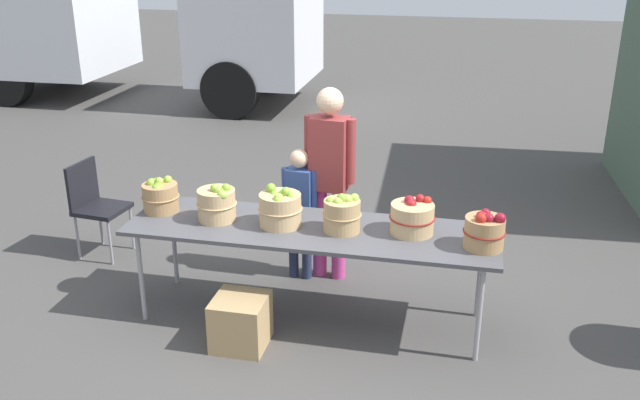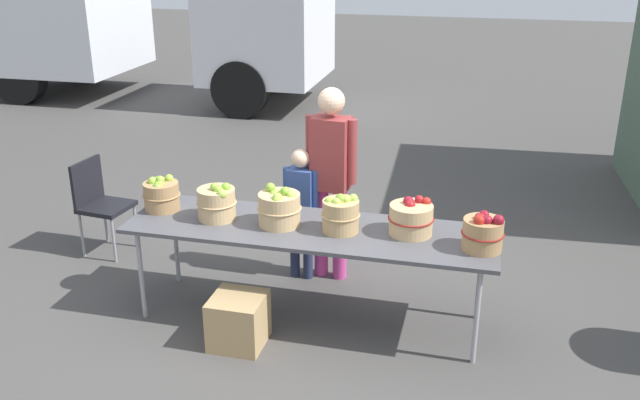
# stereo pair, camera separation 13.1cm
# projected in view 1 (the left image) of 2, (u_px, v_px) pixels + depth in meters

# --- Properties ---
(ground_plane) EXTENTS (40.00, 40.00, 0.00)m
(ground_plane) POSITION_uv_depth(u_px,v_px,m) (311.00, 317.00, 5.29)
(ground_plane) COLOR #474442
(market_table) EXTENTS (2.70, 0.76, 0.75)m
(market_table) POSITION_uv_depth(u_px,v_px,m) (311.00, 232.00, 5.03)
(market_table) COLOR #4C4C51
(market_table) RESTS_ON ground
(apple_basket_green_0) EXTENTS (0.29, 0.29, 0.27)m
(apple_basket_green_0) POSITION_uv_depth(u_px,v_px,m) (160.00, 196.00, 5.27)
(apple_basket_green_0) COLOR #A87F51
(apple_basket_green_0) RESTS_ON market_table
(apple_basket_green_1) EXTENTS (0.30, 0.30, 0.29)m
(apple_basket_green_1) POSITION_uv_depth(u_px,v_px,m) (217.00, 204.00, 5.10)
(apple_basket_green_1) COLOR tan
(apple_basket_green_1) RESTS_ON market_table
(apple_basket_green_2) EXTENTS (0.33, 0.33, 0.30)m
(apple_basket_green_2) POSITION_uv_depth(u_px,v_px,m) (280.00, 208.00, 5.00)
(apple_basket_green_2) COLOR tan
(apple_basket_green_2) RESTS_ON market_table
(apple_basket_green_3) EXTENTS (0.28, 0.28, 0.29)m
(apple_basket_green_3) POSITION_uv_depth(u_px,v_px,m) (342.00, 214.00, 4.91)
(apple_basket_green_3) COLOR tan
(apple_basket_green_3) RESTS_ON market_table
(apple_basket_red_0) EXTENTS (0.33, 0.33, 0.27)m
(apple_basket_red_0) POSITION_uv_depth(u_px,v_px,m) (412.00, 217.00, 4.89)
(apple_basket_red_0) COLOR tan
(apple_basket_red_0) RESTS_ON market_table
(apple_basket_red_1) EXTENTS (0.29, 0.29, 0.28)m
(apple_basket_red_1) POSITION_uv_depth(u_px,v_px,m) (484.00, 231.00, 4.65)
(apple_basket_red_1) COLOR #A87F51
(apple_basket_red_1) RESTS_ON market_table
(vendor_adult) EXTENTS (0.43, 0.25, 1.63)m
(vendor_adult) POSITION_uv_depth(u_px,v_px,m) (330.00, 169.00, 5.58)
(vendor_adult) COLOR #CC3F8C
(vendor_adult) RESTS_ON ground
(child_customer) EXTENTS (0.30, 0.16, 1.14)m
(child_customer) POSITION_uv_depth(u_px,v_px,m) (300.00, 204.00, 5.66)
(child_customer) COLOR #262D4C
(child_customer) RESTS_ON ground
(box_truck) EXTENTS (7.72, 2.25, 2.75)m
(box_truck) POSITION_uv_depth(u_px,v_px,m) (55.00, 9.00, 11.88)
(box_truck) COLOR silver
(box_truck) RESTS_ON ground
(folding_chair) EXTENTS (0.44, 0.44, 0.86)m
(folding_chair) POSITION_uv_depth(u_px,v_px,m) (95.00, 201.00, 6.16)
(folding_chair) COLOR black
(folding_chair) RESTS_ON ground
(produce_crate) EXTENTS (0.37, 0.37, 0.37)m
(produce_crate) POSITION_uv_depth(u_px,v_px,m) (241.00, 322.00, 4.88)
(produce_crate) COLOR tan
(produce_crate) RESTS_ON ground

